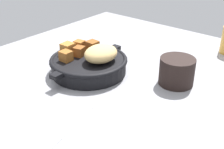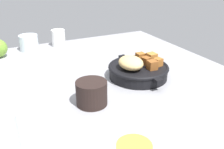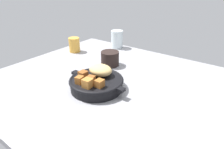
{
  "view_description": "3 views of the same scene",
  "coord_description": "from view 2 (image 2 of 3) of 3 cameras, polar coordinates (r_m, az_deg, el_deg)",
  "views": [
    {
      "loc": [
        48.34,
        42.15,
        36.7
      ],
      "look_at": [
        0.22,
        2.45,
        3.98
      ],
      "focal_mm": 47.21,
      "sensor_mm": 36.0,
      "label": 1
    },
    {
      "loc": [
        -68.15,
        34.45,
        36.34
      ],
      "look_at": [
        -2.81,
        2.17,
        3.05
      ],
      "focal_mm": 39.29,
      "sensor_mm": 36.0,
      "label": 2
    },
    {
      "loc": [
        40.48,
        -56.32,
        38.33
      ],
      "look_at": [
        -0.34,
        -1.19,
        4.01
      ],
      "focal_mm": 30.85,
      "sensor_mm": 36.0,
      "label": 3
    }
  ],
  "objects": [
    {
      "name": "cast_iron_skillet",
      "position": [
        0.85,
        6.05,
        1.27
      ],
      "size": [
        25.08,
        20.82,
        8.42
      ],
      "color": "black",
      "rests_on": "ground_plane"
    },
    {
      "name": "saucer_plate",
      "position": [
        1.13,
        -24.67,
        3.63
      ],
      "size": [
        10.15,
        10.15,
        0.6
      ],
      "primitive_type": "cylinder",
      "color": "#B7BABF",
      "rests_on": "ground_plane"
    },
    {
      "name": "white_creamer_pitcher",
      "position": [
        1.2,
        -12.35,
        8.3
      ],
      "size": [
        6.19,
        6.19,
        7.76
      ],
      "primitive_type": "cylinder",
      "color": "white",
      "rests_on": "ground_plane"
    },
    {
      "name": "butter_knife",
      "position": [
        0.99,
        -7.54,
        2.8
      ],
      "size": [
        20.65,
        6.25,
        0.36
      ],
      "primitive_type": "cube",
      "rotation": [
        0.0,
        0.0,
        0.23
      ],
      "color": "silver",
      "rests_on": "ground_plane"
    },
    {
      "name": "water_glass_short",
      "position": [
        1.18,
        -18.79,
        7.03
      ],
      "size": [
        8.38,
        8.38,
        6.93
      ],
      "primitive_type": "cylinder",
      "color": "silver",
      "rests_on": "ground_plane"
    },
    {
      "name": "coffee_mug_dark",
      "position": [
        0.68,
        -4.78,
        -4.31
      ],
      "size": [
        8.77,
        8.77,
        6.92
      ],
      "primitive_type": "cylinder",
      "color": "black",
      "rests_on": "ground_plane"
    },
    {
      "name": "ground_plane",
      "position": [
        0.85,
        0.47,
        -1.63
      ],
      "size": [
        102.4,
        86.64,
        2.4
      ],
      "primitive_type": "cube",
      "color": "gray"
    },
    {
      "name": "water_glass_tall",
      "position": [
        0.53,
        -24.6,
        -13.76
      ],
      "size": [
        7.12,
        7.12,
        10.5
      ],
      "primitive_type": "cylinder",
      "color": "silver",
      "rests_on": "ground_plane"
    }
  ]
}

